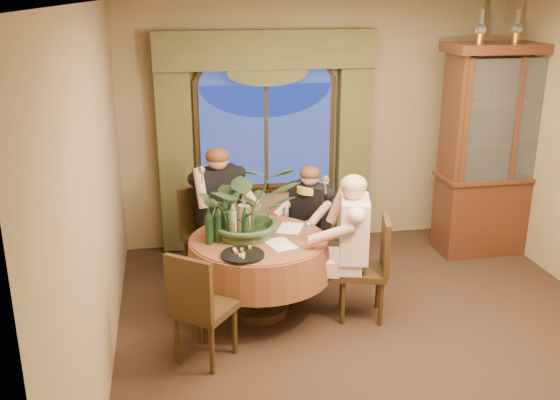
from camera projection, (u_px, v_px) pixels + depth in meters
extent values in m
plane|color=black|center=(381.00, 343.00, 5.37)|extent=(5.00, 5.00, 0.00)
plane|color=#866E4D|center=(316.00, 125.00, 7.26)|extent=(4.50, 0.00, 4.50)
plane|color=white|center=(401.00, 2.00, 4.48)|extent=(5.00, 5.00, 0.00)
cube|color=#454425|center=(176.00, 152.00, 6.93)|extent=(0.38, 0.14, 2.32)
cube|color=#454425|center=(354.00, 144.00, 7.29)|extent=(0.38, 0.14, 2.32)
cylinder|color=maroon|center=(259.00, 275.00, 5.78)|extent=(1.41, 1.41, 0.75)
cube|color=#3C1D12|center=(503.00, 151.00, 6.97)|extent=(1.46, 0.57, 2.36)
cube|color=black|center=(362.00, 268.00, 5.68)|extent=(0.51, 0.51, 0.96)
cube|color=black|center=(305.00, 233.00, 6.51)|extent=(0.59, 0.59, 0.96)
cube|color=black|center=(208.00, 236.00, 6.42)|extent=(0.57, 0.57, 0.96)
cube|color=black|center=(205.00, 306.00, 5.00)|extent=(0.59, 0.59, 0.96)
imported|color=#33512E|center=(248.00, 171.00, 5.57)|extent=(0.92, 1.02, 0.79)
imported|color=#475B2D|center=(262.00, 236.00, 5.63)|extent=(0.16, 0.16, 0.05)
cylinder|color=black|center=(243.00, 255.00, 5.26)|extent=(0.37, 0.37, 0.02)
cylinder|color=black|center=(245.00, 225.00, 5.50)|extent=(0.07, 0.07, 0.33)
cylinder|color=black|center=(225.00, 215.00, 5.75)|extent=(0.07, 0.07, 0.33)
cylinder|color=black|center=(217.00, 224.00, 5.53)|extent=(0.07, 0.07, 0.33)
cylinder|color=tan|center=(217.00, 221.00, 5.61)|extent=(0.07, 0.07, 0.33)
cylinder|color=tan|center=(233.00, 220.00, 5.62)|extent=(0.07, 0.07, 0.33)
cylinder|color=black|center=(209.00, 226.00, 5.48)|extent=(0.07, 0.07, 0.33)
cube|color=white|center=(281.00, 244.00, 5.50)|extent=(0.29, 0.35, 0.00)
cube|color=white|center=(290.00, 228.00, 5.88)|extent=(0.31, 0.36, 0.00)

